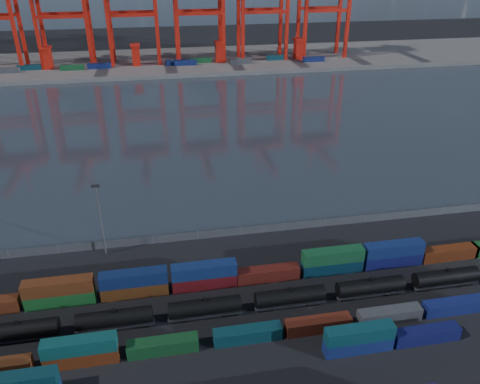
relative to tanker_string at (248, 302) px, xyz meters
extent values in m
plane|color=black|center=(3.56, -2.92, -2.05)|extent=(700.00, 700.00, 0.00)
plane|color=#29323C|center=(3.56, 102.08, -2.04)|extent=(700.00, 700.00, 0.00)
cube|color=#514F4C|center=(3.56, 207.08, -1.05)|extent=(700.00, 70.00, 2.00)
cube|color=#0B343B|center=(-36.11, -12.32, 1.65)|extent=(11.37, 2.31, 2.46)
cube|color=navy|center=(15.71, -12.32, -0.82)|extent=(11.37, 2.31, 2.46)
cube|color=#0E4049|center=(15.71, -12.32, 1.65)|extent=(11.37, 2.31, 2.46)
cube|color=#0F134F|center=(27.74, -12.32, -0.82)|extent=(11.37, 2.31, 2.46)
cube|color=#61260E|center=(-28.05, -6.83, -0.81)|extent=(11.42, 2.32, 2.47)
cube|color=#0E4A47|center=(-28.05, -6.83, 1.66)|extent=(11.42, 2.32, 2.47)
cube|color=#12451E|center=(-15.39, -6.83, -0.81)|extent=(11.42, 2.32, 2.47)
cube|color=#0B353D|center=(-1.45, -6.83, -0.81)|extent=(11.42, 2.32, 2.47)
cube|color=#5C1F12|center=(10.84, -6.83, -0.81)|extent=(11.42, 2.32, 2.47)
cube|color=#3F4144|center=(23.90, -6.83, -0.81)|extent=(11.42, 2.32, 2.47)
cube|color=navy|center=(36.29, -6.83, -0.81)|extent=(11.42, 2.32, 2.47)
cube|color=#175722|center=(-33.42, 8.19, -0.71)|extent=(12.41, 2.52, 2.69)
cube|color=#602C13|center=(-33.42, 8.19, 1.98)|extent=(12.41, 2.52, 2.69)
cube|color=#562C11|center=(-20.00, 8.19, -0.71)|extent=(12.41, 2.52, 2.69)
cube|color=#102150|center=(-20.00, 8.19, 1.98)|extent=(12.41, 2.52, 2.69)
cube|color=#590D11|center=(-6.89, 8.19, -0.71)|extent=(12.41, 2.52, 2.69)
cube|color=navy|center=(-6.89, 8.19, 1.98)|extent=(12.41, 2.52, 2.69)
cube|color=#541710|center=(5.64, 8.19, -0.71)|extent=(12.41, 2.52, 2.69)
cube|color=#0B2B3D|center=(18.88, 8.19, -0.71)|extent=(12.41, 2.52, 2.69)
cube|color=#16532C|center=(18.88, 8.19, 1.98)|extent=(12.41, 2.52, 2.69)
cube|color=#111455|center=(31.91, 8.19, -0.71)|extent=(12.41, 2.52, 2.69)
cube|color=navy|center=(31.91, 8.19, 1.98)|extent=(12.41, 2.52, 2.69)
cube|color=#66280F|center=(44.71, 8.19, -0.71)|extent=(12.41, 2.52, 2.69)
cylinder|color=black|center=(-38.75, 0.00, 0.22)|extent=(12.80, 2.86, 2.86)
cylinder|color=black|center=(-38.75, 0.00, 1.79)|extent=(0.79, 0.79, 0.49)
cube|color=black|center=(-38.75, 0.00, -1.36)|extent=(13.29, 1.97, 0.39)
cube|color=black|center=(-34.32, 0.00, -1.75)|extent=(2.46, 1.77, 0.59)
cylinder|color=black|center=(-23.25, 0.00, 0.22)|extent=(12.80, 2.86, 2.86)
cylinder|color=black|center=(-23.25, 0.00, 1.79)|extent=(0.79, 0.79, 0.49)
cube|color=black|center=(-23.25, 0.00, -1.36)|extent=(13.29, 1.97, 0.39)
cube|color=black|center=(-27.68, 0.00, -1.75)|extent=(2.46, 1.77, 0.59)
cube|color=black|center=(-18.82, 0.00, -1.75)|extent=(2.46, 1.77, 0.59)
cylinder|color=black|center=(-7.75, 0.00, 0.22)|extent=(12.80, 2.86, 2.86)
cylinder|color=black|center=(-7.75, 0.00, 1.79)|extent=(0.79, 0.79, 0.49)
cube|color=black|center=(-7.75, 0.00, -1.36)|extent=(13.29, 1.97, 0.39)
cube|color=black|center=(-12.18, 0.00, -1.75)|extent=(2.46, 1.77, 0.59)
cube|color=black|center=(-3.32, 0.00, -1.75)|extent=(2.46, 1.77, 0.59)
cylinder|color=black|center=(7.75, 0.00, 0.22)|extent=(12.80, 2.86, 2.86)
cylinder|color=black|center=(7.75, 0.00, 1.79)|extent=(0.79, 0.79, 0.49)
cube|color=black|center=(7.75, 0.00, -1.36)|extent=(13.29, 1.97, 0.39)
cube|color=black|center=(3.32, 0.00, -1.75)|extent=(2.46, 1.77, 0.59)
cube|color=black|center=(12.18, 0.00, -1.75)|extent=(2.46, 1.77, 0.59)
cylinder|color=black|center=(23.25, 0.00, 0.22)|extent=(12.80, 2.86, 2.86)
cylinder|color=black|center=(23.25, 0.00, 1.79)|extent=(0.79, 0.79, 0.49)
cube|color=black|center=(23.25, 0.00, -1.36)|extent=(13.29, 1.97, 0.39)
cube|color=black|center=(18.82, 0.00, -1.75)|extent=(2.46, 1.77, 0.59)
cube|color=black|center=(27.68, 0.00, -1.75)|extent=(2.46, 1.77, 0.59)
cylinder|color=black|center=(38.75, 0.00, 0.22)|extent=(12.80, 2.86, 2.86)
cylinder|color=black|center=(38.75, 0.00, 1.79)|extent=(0.79, 0.79, 0.49)
cube|color=black|center=(38.75, 0.00, -1.36)|extent=(13.29, 1.97, 0.39)
cube|color=black|center=(34.32, 0.00, -1.75)|extent=(2.46, 1.77, 0.59)
cube|color=black|center=(43.18, 0.00, -1.75)|extent=(2.46, 1.77, 0.59)
cube|color=#595B5E|center=(3.56, 25.08, -1.05)|extent=(160.00, 0.06, 2.00)
cylinder|color=slate|center=(-46.44, 25.08, -0.95)|extent=(0.12, 0.12, 2.20)
cylinder|color=slate|center=(-36.44, 25.08, -0.95)|extent=(0.12, 0.12, 2.20)
cylinder|color=slate|center=(-26.44, 25.08, -0.95)|extent=(0.12, 0.12, 2.20)
cylinder|color=slate|center=(-16.44, 25.08, -0.95)|extent=(0.12, 0.12, 2.20)
cylinder|color=slate|center=(-6.44, 25.08, -0.95)|extent=(0.12, 0.12, 2.20)
cylinder|color=slate|center=(3.56, 25.08, -0.95)|extent=(0.12, 0.12, 2.20)
cylinder|color=slate|center=(13.56, 25.08, -0.95)|extent=(0.12, 0.12, 2.20)
cylinder|color=slate|center=(23.56, 25.08, -0.95)|extent=(0.12, 0.12, 2.20)
cylinder|color=slate|center=(33.56, 25.08, -0.95)|extent=(0.12, 0.12, 2.20)
cylinder|color=slate|center=(43.56, 25.08, -0.95)|extent=(0.12, 0.12, 2.20)
cylinder|color=slate|center=(53.56, 25.08, -0.95)|extent=(0.12, 0.12, 2.20)
cylinder|color=slate|center=(63.56, 25.08, -0.95)|extent=(0.12, 0.12, 2.20)
cylinder|color=slate|center=(-26.44, 23.08, 5.95)|extent=(0.36, 0.36, 16.00)
cube|color=black|center=(-26.44, 23.08, 14.25)|extent=(1.60, 0.40, 0.60)
cube|color=red|center=(-79.20, 195.41, 22.98)|extent=(1.78, 1.78, 50.07)
cube|color=red|center=(-79.20, 208.76, 22.98)|extent=(1.78, 1.78, 50.07)
cube|color=red|center=(-68.68, 195.41, 22.98)|extent=(1.78, 1.78, 50.07)
cube|color=red|center=(-68.68, 208.76, 22.98)|extent=(1.78, 1.78, 50.07)
cube|color=red|center=(-44.20, 195.41, 22.98)|extent=(1.78, 1.78, 50.07)
cube|color=red|center=(-44.20, 208.76, 22.98)|extent=(1.78, 1.78, 50.07)
cube|color=red|center=(-56.44, 195.41, 25.49)|extent=(24.48, 1.56, 1.56)
cube|color=red|center=(-56.44, 208.76, 25.49)|extent=(24.48, 1.56, 1.56)
cube|color=red|center=(-33.68, 195.41, 22.98)|extent=(1.78, 1.78, 50.07)
cube|color=red|center=(-33.68, 208.76, 22.98)|extent=(1.78, 1.78, 50.07)
cube|color=red|center=(-9.20, 195.41, 22.98)|extent=(1.78, 1.78, 50.07)
cube|color=red|center=(-9.20, 208.76, 22.98)|extent=(1.78, 1.78, 50.07)
cube|color=red|center=(-21.44, 195.41, 25.49)|extent=(24.48, 1.56, 1.56)
cube|color=red|center=(-21.44, 208.76, 25.49)|extent=(24.48, 1.56, 1.56)
cube|color=red|center=(1.32, 195.41, 22.98)|extent=(1.78, 1.78, 50.07)
cube|color=red|center=(1.32, 208.76, 22.98)|extent=(1.78, 1.78, 50.07)
cube|color=red|center=(25.80, 195.41, 22.98)|extent=(1.78, 1.78, 50.07)
cube|color=red|center=(25.80, 208.76, 22.98)|extent=(1.78, 1.78, 50.07)
cube|color=red|center=(13.56, 195.41, 25.49)|extent=(24.48, 1.56, 1.56)
cube|color=red|center=(13.56, 208.76, 25.49)|extent=(24.48, 1.56, 1.56)
cube|color=red|center=(36.32, 195.41, 22.98)|extent=(1.78, 1.78, 50.07)
cube|color=red|center=(36.32, 208.76, 22.98)|extent=(1.78, 1.78, 50.07)
cube|color=red|center=(60.80, 195.41, 22.98)|extent=(1.78, 1.78, 50.07)
cube|color=red|center=(60.80, 208.76, 22.98)|extent=(1.78, 1.78, 50.07)
cube|color=red|center=(48.56, 195.41, 25.49)|extent=(24.48, 1.56, 1.56)
cube|color=red|center=(48.56, 208.76, 25.49)|extent=(24.48, 1.56, 1.56)
cube|color=red|center=(71.32, 195.41, 22.98)|extent=(1.78, 1.78, 50.07)
cube|color=red|center=(71.32, 208.76, 22.98)|extent=(1.78, 1.78, 50.07)
cube|color=red|center=(95.80, 195.41, 22.98)|extent=(1.78, 1.78, 50.07)
cube|color=red|center=(95.80, 208.76, 22.98)|extent=(1.78, 1.78, 50.07)
cube|color=red|center=(83.56, 195.41, 25.49)|extent=(24.48, 1.56, 1.56)
cube|color=red|center=(83.56, 208.76, 25.49)|extent=(24.48, 1.56, 1.56)
cube|color=navy|center=(4.22, 191.76, 1.25)|extent=(12.00, 2.44, 2.60)
cube|color=navy|center=(74.90, 188.01, 1.25)|extent=(12.00, 2.44, 2.60)
cube|color=navy|center=(-0.08, 193.16, 1.25)|extent=(12.00, 2.44, 2.60)
cube|color=#0C3842|center=(-75.73, 195.56, 1.25)|extent=(12.00, 2.44, 2.60)
cube|color=#3F4244|center=(-85.68, 190.82, 1.25)|extent=(12.00, 2.44, 2.60)
cube|color=#3F4244|center=(33.94, 189.79, 1.25)|extent=(12.00, 2.44, 2.60)
cube|color=#144C23|center=(-54.19, 191.28, 1.25)|extent=(12.00, 2.44, 2.60)
cube|color=navy|center=(-40.60, 192.61, 1.25)|extent=(12.00, 2.44, 2.60)
cube|color=#144C23|center=(12.90, 196.56, 1.25)|extent=(12.00, 2.44, 2.60)
cube|color=#0C3842|center=(55.97, 195.91, 1.25)|extent=(12.00, 2.44, 2.60)
cube|color=red|center=(-66.44, 197.08, 4.95)|extent=(4.00, 6.00, 10.00)
cube|color=red|center=(-66.44, 197.08, 10.45)|extent=(5.00, 7.00, 1.20)
cube|color=red|center=(-21.44, 197.08, 4.95)|extent=(4.00, 6.00, 10.00)
cube|color=red|center=(-21.44, 197.08, 10.45)|extent=(5.00, 7.00, 1.20)
cube|color=red|center=(23.56, 197.08, 4.95)|extent=(4.00, 6.00, 10.00)
cube|color=red|center=(23.56, 197.08, 10.45)|extent=(5.00, 7.00, 1.20)
cube|color=red|center=(68.56, 197.08, 4.95)|extent=(4.00, 6.00, 10.00)
cube|color=red|center=(68.56, 197.08, 10.45)|extent=(5.00, 7.00, 1.20)
camera|label=1|loc=(-13.21, -63.43, 56.26)|focal=35.00mm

